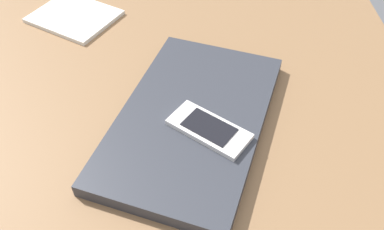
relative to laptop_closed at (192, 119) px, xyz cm
name	(u,v)px	position (x,y,z in cm)	size (l,w,h in cm)	color
desk_surface	(185,107)	(-5.19, -1.11, -2.60)	(120.00, 80.00, 3.00)	olive
laptop_closed	(192,119)	(0.00, 0.00, 0.00)	(34.90, 21.01, 2.20)	#33353D
cell_phone_on_laptop	(209,129)	(3.46, 2.40, 1.54)	(11.50, 12.78, 0.95)	silver
notepad	(74,16)	(-29.85, -23.62, -0.70)	(12.90, 15.92, 0.80)	white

